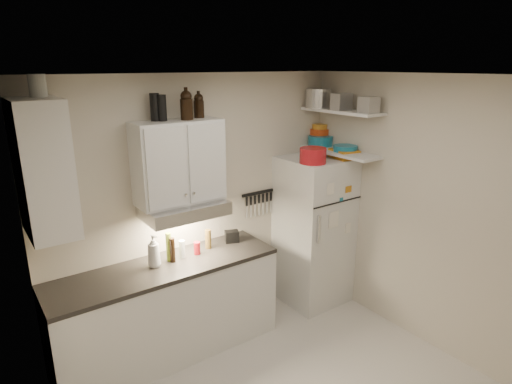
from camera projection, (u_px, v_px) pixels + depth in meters
ceiling at (306, 74)px, 2.77m from camera, size 3.20×3.00×0.02m
back_wall at (201, 206)px, 4.32m from camera, size 3.20×0.02×2.60m
left_wall at (69, 336)px, 2.25m from camera, size 0.02×3.00×2.60m
right_wall at (428, 215)px, 4.05m from camera, size 0.02×3.00×2.60m
base_cabinet at (168, 312)px, 4.02m from camera, size 2.10×0.60×0.88m
countertop at (166, 267)px, 3.89m from camera, size 2.10×0.62×0.04m
upper_cabinet at (179, 162)px, 3.87m from camera, size 0.80×0.33×0.75m
side_cabinet at (43, 168)px, 3.09m from camera, size 0.33×0.55×1.00m
range_hood at (184, 209)px, 3.94m from camera, size 0.76×0.46×0.12m
fridge at (314, 231)px, 4.88m from camera, size 0.70×0.68×1.70m
shelf_hi at (341, 111)px, 4.50m from camera, size 0.30×0.95×0.03m
shelf_lo at (339, 152)px, 4.62m from camera, size 0.30×0.95×0.03m
knife_strip at (258, 193)px, 4.69m from camera, size 0.42×0.02×0.03m
dutch_oven at (313, 156)px, 4.36m from camera, size 0.36×0.36×0.16m
book_stack at (344, 154)px, 4.60m from camera, size 0.28×0.32×0.09m
spice_jar at (321, 154)px, 4.54m from camera, size 0.09×0.09×0.11m
stock_pot at (319, 98)px, 4.67m from camera, size 0.36×0.36×0.20m
tin_a at (341, 102)px, 4.40m from camera, size 0.19×0.18×0.17m
tin_b at (369, 105)px, 4.19m from camera, size 0.16×0.16×0.16m
bowl_teal at (320, 141)px, 4.90m from camera, size 0.28×0.28×0.11m
bowl_orange at (320, 132)px, 4.96m from camera, size 0.23×0.23×0.07m
bowl_yellow at (320, 126)px, 4.95m from camera, size 0.18×0.18×0.06m
plates at (345, 148)px, 4.58m from camera, size 0.34×0.34×0.06m
growler_a at (186, 105)px, 3.75m from camera, size 0.12×0.12×0.26m
growler_b at (199, 105)px, 3.91m from camera, size 0.11×0.11×0.22m
thermos_a at (162, 108)px, 3.68m from camera, size 0.09×0.09×0.22m
thermos_b at (155, 107)px, 3.68m from camera, size 0.09×0.09×0.24m
side_jar at (37, 85)px, 3.01m from camera, size 0.12×0.12×0.16m
soap_bottle at (154, 249)px, 3.82m from camera, size 0.17×0.17×0.34m
pepper_mill at (208, 239)px, 4.22m from camera, size 0.06×0.06×0.19m
oil_bottle at (169, 247)px, 3.94m from camera, size 0.06×0.06×0.27m
vinegar_bottle at (173, 250)px, 3.92m from camera, size 0.05×0.05×0.23m
clear_bottle at (182, 249)px, 4.02m from camera, size 0.06×0.06×0.17m
red_jar at (197, 248)px, 4.10m from camera, size 0.08×0.08×0.12m
caddy at (232, 236)px, 4.38m from camera, size 0.16×0.14×0.12m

